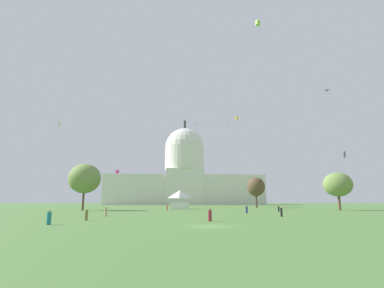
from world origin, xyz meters
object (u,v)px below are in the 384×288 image
Objects in this scene: person_teal_edge_east at (49,218)px; event_tent at (180,199)px; tree_east_mid at (256,187)px; person_maroon_edge_west at (210,215)px; kite_turquoise_mid at (164,153)px; kite_lime_high at (258,23)px; person_olive_lawn_far_right at (86,215)px; kite_white_mid at (59,125)px; person_black_near_tree_east at (279,209)px; kite_blue_low at (210,183)px; kite_black_low at (345,154)px; person_tan_back_left at (106,212)px; kite_orange_low at (192,187)px; capitol_building at (185,177)px; tree_east_far at (338,185)px; kite_cyan_high at (229,122)px; person_navy_deep_crowd at (247,210)px; kite_yellow_high at (237,118)px; kite_green_high at (128,138)px; kite_gold_low at (216,192)px; kite_violet_mid at (326,92)px; kite_red_high at (195,124)px; kite_magenta_low at (117,172)px; tree_west_near at (85,179)px; person_black_front_right at (281,212)px.

event_tent is at bearing -133.15° from person_teal_edge_east.
tree_east_mid is 85.94m from person_maroon_edge_west.
kite_lime_high is (29.27, -126.88, 16.02)m from kite_turquoise_mid.
person_olive_lawn_far_right is 0.41× the size of kite_white_mid.
kite_blue_low reaches higher than person_black_near_tree_east.
person_tan_back_left is at bearing -41.45° from kite_black_low.
kite_blue_low is 0.42× the size of kite_orange_low.
person_tan_back_left is 152.01m from kite_turquoise_mid.
person_maroon_edge_west is at bearing -144.54° from kite_turquoise_mid.
capitol_building is 74.22× the size of person_olive_lawn_far_right.
kite_lime_high is at bearing -154.93° from tree_east_far.
person_maroon_edge_west is at bearing -85.18° from kite_cyan_high.
kite_yellow_high is (13.10, 68.75, 39.42)m from person_navy_deep_crowd.
tree_east_mid reaches higher than person_tan_back_left.
person_navy_deep_crowd is 0.58× the size of kite_yellow_high.
tree_east_mid is 7.34× the size of person_maroon_edge_west.
person_black_near_tree_east is at bearing 42.14° from person_tan_back_left.
person_navy_deep_crowd is 120.85m from kite_green_high.
person_navy_deep_crowd is at bearing 117.77° from kite_gold_low.
kite_violet_mid is (53.03, 37.95, 29.97)m from person_teal_edge_east.
event_tent is at bearing 11.06° from kite_lime_high.
capitol_building reaches higher than kite_green_high.
kite_gold_low is at bearing 99.48° from tree_east_far.
event_tent is at bearing 85.30° from person_tan_back_left.
capitol_building is 31.51× the size of kite_turquoise_mid.
tree_east_mid is at bearing 177.57° from kite_yellow_high.
tree_east_mid is (30.72, 18.86, 5.00)m from event_tent.
person_navy_deep_crowd is 1.03× the size of kite_blue_low.
tree_east_far is at bearing -127.44° from kite_red_high.
kite_magenta_low is 0.35× the size of kite_orange_low.
kite_lime_high reaches higher than kite_turquoise_mid.
kite_cyan_high reaches higher than person_tan_back_left.
kite_yellow_high is at bearing -81.34° from kite_cyan_high.
kite_cyan_high is at bearing -31.93° from kite_green_high.
tree_west_near is at bearing -119.47° from kite_blue_low.
kite_blue_low is (44.68, 84.19, 1.00)m from kite_magenta_low.
person_navy_deep_crowd reaches higher than person_maroon_edge_west.
person_maroon_edge_west is 0.43× the size of kite_white_mid.
person_black_near_tree_east is 94.70m from kite_orange_low.
person_olive_lawn_far_right is (-13.71, -59.21, -2.49)m from event_tent.
person_black_near_tree_east is at bearing -172.57° from person_black_front_right.
kite_turquoise_mid is at bearing 35.01° from kite_gold_low.
kite_blue_low is at bearing -159.48° from kite_orange_low.
kite_cyan_high is (49.87, 163.44, 57.19)m from person_olive_lawn_far_right.
kite_red_high reaches higher than person_teal_edge_east.
tree_west_near is 12.63× the size of kite_red_high.
person_black_front_right is (9.89, -179.10, -20.13)m from capitol_building.
kite_orange_low is at bearing -17.78° from kite_lime_high.
event_tent is 3.79× the size of kite_blue_low.
kite_yellow_high is 2.88× the size of kite_red_high.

